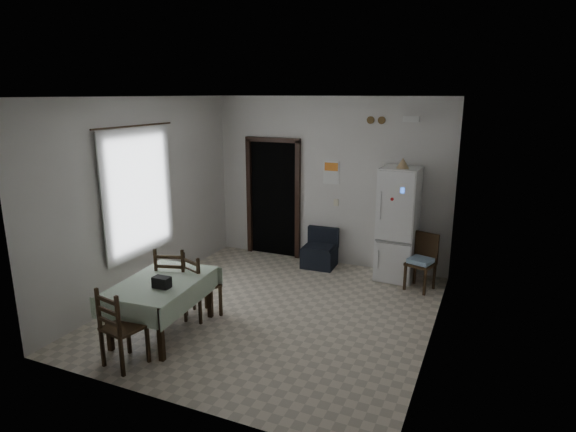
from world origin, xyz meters
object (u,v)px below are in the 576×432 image
(fridge, at_px, (398,224))
(corner_chair, at_px, (421,262))
(dining_chair_far_left, at_px, (175,280))
(dining_table, at_px, (163,307))
(dining_chair_near_head, at_px, (123,326))
(dining_chair_far_right, at_px, (202,285))
(navy_seat, at_px, (319,248))

(fridge, bearing_deg, corner_chair, -35.52)
(dining_chair_far_left, bearing_deg, fridge, -150.30)
(dining_table, xyz_separation_m, dining_chair_far_left, (-0.15, 0.48, 0.15))
(dining_chair_far_left, xyz_separation_m, dining_chair_near_head, (0.23, -1.25, -0.03))
(dining_chair_far_left, bearing_deg, dining_chair_near_head, 83.99)
(corner_chair, bearing_deg, dining_table, -118.05)
(dining_chair_far_left, relative_size, dining_chair_near_head, 1.07)
(dining_table, bearing_deg, dining_chair_far_left, 102.90)
(dining_chair_far_right, distance_m, dining_chair_near_head, 1.38)
(navy_seat, bearing_deg, dining_chair_far_right, -110.09)
(fridge, xyz_separation_m, dining_table, (-2.30, -3.04, -0.56))
(navy_seat, relative_size, dining_table, 0.49)
(fridge, bearing_deg, dining_table, -125.62)
(navy_seat, xyz_separation_m, corner_chair, (1.76, -0.33, 0.10))
(fridge, relative_size, dining_table, 1.35)
(dining_chair_far_left, bearing_deg, dining_chair_far_right, -177.86)
(corner_chair, distance_m, dining_table, 3.85)
(corner_chair, xyz_separation_m, dining_chair_far_left, (-2.89, -2.23, 0.06))
(navy_seat, distance_m, dining_chair_far_left, 2.80)
(corner_chair, relative_size, dining_chair_near_head, 0.94)
(dining_chair_far_right, bearing_deg, navy_seat, -86.62)
(fridge, height_order, dining_table, fridge)
(fridge, relative_size, dining_chair_near_head, 1.97)
(corner_chair, height_order, dining_table, corner_chair)
(dining_chair_far_left, bearing_deg, dining_table, 91.14)
(fridge, height_order, dining_chair_far_right, fridge)
(fridge, height_order, dining_chair_near_head, fridge)
(fridge, xyz_separation_m, dining_chair_far_right, (-2.10, -2.44, -0.46))
(navy_seat, height_order, dining_chair_far_right, dining_chair_far_right)
(fridge, xyz_separation_m, corner_chair, (0.44, -0.33, -0.48))
(fridge, distance_m, navy_seat, 1.45)
(dining_table, relative_size, dining_chair_far_left, 1.35)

